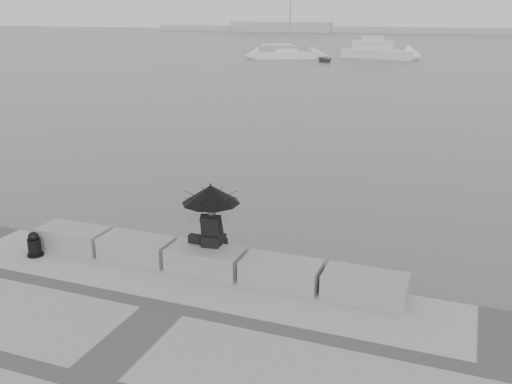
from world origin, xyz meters
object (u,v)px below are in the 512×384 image
at_px(sailboat_left, 286,54).
at_px(motor_cruiser, 379,51).
at_px(seated_person, 211,201).
at_px(mooring_bollard, 35,246).
at_px(dinghy, 325,59).

bearing_deg(sailboat_left, motor_cruiser, -3.75).
height_order(seated_person, mooring_bollard, seated_person).
relative_size(motor_cruiser, dinghy, 3.00).
relative_size(seated_person, dinghy, 0.42).
distance_m(seated_person, mooring_bollard, 4.28).
relative_size(sailboat_left, motor_cruiser, 1.30).
bearing_deg(sailboat_left, dinghy, -48.08).
bearing_deg(dinghy, mooring_bollard, -112.21).
height_order(sailboat_left, motor_cruiser, sailboat_left).
relative_size(seated_person, sailboat_left, 0.11).
xyz_separation_m(mooring_bollard, motor_cruiser, (-3.28, 66.01, 0.15)).
bearing_deg(dinghy, sailboat_left, 127.32).
distance_m(seated_person, sailboat_left, 63.32).
bearing_deg(dinghy, motor_cruiser, 21.69).
relative_size(seated_person, motor_cruiser, 0.14).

